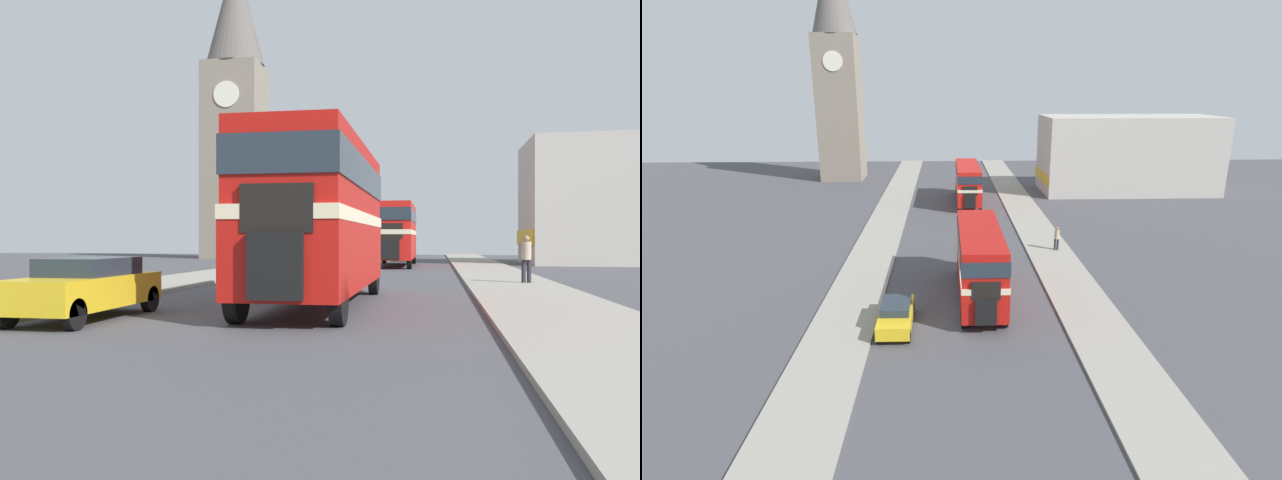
% 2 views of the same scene
% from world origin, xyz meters
% --- Properties ---
extents(ground_plane, '(120.00, 120.00, 0.00)m').
position_xyz_m(ground_plane, '(0.00, 0.00, 0.00)').
color(ground_plane, '#47474C').
extents(sidewalk_right, '(3.50, 120.00, 0.12)m').
position_xyz_m(sidewalk_right, '(6.75, 0.00, 0.06)').
color(sidewalk_right, gray).
rests_on(sidewalk_right, ground_plane).
extents(sidewalk_left, '(3.50, 120.00, 0.12)m').
position_xyz_m(sidewalk_left, '(-6.75, 0.00, 0.06)').
color(sidewalk_left, gray).
rests_on(sidewalk_left, ground_plane).
extents(double_decker_bus, '(2.50, 9.67, 4.32)m').
position_xyz_m(double_decker_bus, '(0.77, 3.21, 2.57)').
color(double_decker_bus, '#B2140F').
rests_on(double_decker_bus, ground_plane).
extents(bus_distant, '(2.48, 10.47, 4.11)m').
position_xyz_m(bus_distant, '(1.22, 28.88, 2.46)').
color(bus_distant, red).
rests_on(bus_distant, ground_plane).
extents(car_parked_near, '(1.69, 4.20, 1.38)m').
position_xyz_m(car_parked_near, '(-3.88, -0.49, 0.72)').
color(car_parked_near, gold).
rests_on(car_parked_near, ground_plane).
extents(pedestrian_walking, '(0.37, 0.37, 1.82)m').
position_xyz_m(pedestrian_walking, '(7.31, 11.81, 1.15)').
color(pedestrian_walking, '#282833').
rests_on(pedestrian_walking, sidewalk_right).
extents(church_tower, '(5.62, 5.62, 29.31)m').
position_xyz_m(church_tower, '(-15.02, 44.04, 14.99)').
color(church_tower, gray).
rests_on(church_tower, ground_plane).
extents(shop_building_block, '(20.18, 8.48, 8.88)m').
position_xyz_m(shop_building_block, '(20.39, 34.19, 4.44)').
color(shop_building_block, '#B2ADA3').
rests_on(shop_building_block, ground_plane).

